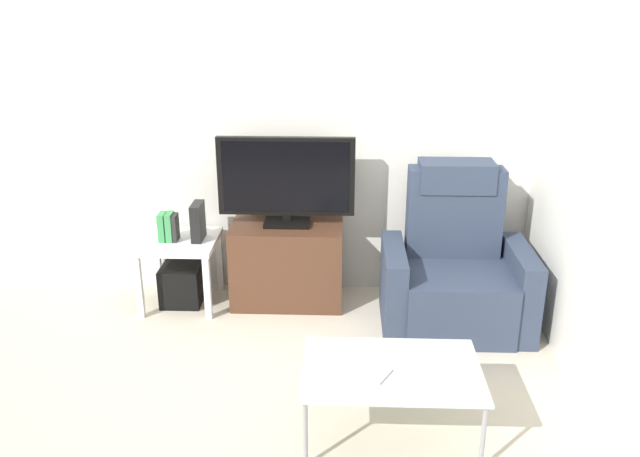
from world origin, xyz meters
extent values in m
plane|color=beige|center=(0.00, 0.00, 0.00)|extent=(6.40, 6.40, 0.00)
cube|color=silver|center=(0.00, 1.13, 1.30)|extent=(6.40, 0.06, 2.60)
cube|color=silver|center=(1.88, 0.00, 1.30)|extent=(0.06, 4.48, 2.60)
cube|color=#4C2D1E|center=(0.10, 0.85, 0.30)|extent=(0.79, 0.45, 0.59)
cube|color=black|center=(0.10, 0.63, 0.41)|extent=(0.73, 0.02, 0.02)
cube|color=black|center=(0.10, 0.68, 0.45)|extent=(0.34, 0.11, 0.04)
cube|color=black|center=(0.10, 0.87, 0.61)|extent=(0.32, 0.20, 0.03)
cube|color=black|center=(0.10, 0.87, 0.65)|extent=(0.06, 0.04, 0.05)
cube|color=black|center=(0.10, 0.87, 0.95)|extent=(0.96, 0.05, 0.55)
cube|color=black|center=(0.10, 0.84, 0.95)|extent=(0.88, 0.01, 0.50)
cube|color=#2D384C|center=(1.26, 0.52, 0.21)|extent=(0.70, 0.72, 0.42)
cube|color=#2D384C|center=(1.26, 0.79, 0.73)|extent=(0.64, 0.20, 0.62)
cube|color=#2D384C|center=(1.26, 0.81, 0.98)|extent=(0.50, 0.26, 0.20)
cube|color=#2D384C|center=(0.84, 0.52, 0.28)|extent=(0.14, 0.68, 0.56)
cube|color=#2D384C|center=(1.68, 0.52, 0.28)|extent=(0.14, 0.68, 0.56)
cube|color=white|center=(-0.67, 0.79, 0.48)|extent=(0.54, 0.54, 0.04)
cube|color=white|center=(-0.91, 0.55, 0.23)|extent=(0.04, 0.04, 0.46)
cube|color=white|center=(-0.43, 0.55, 0.23)|extent=(0.04, 0.04, 0.46)
cube|color=white|center=(-0.91, 1.03, 0.23)|extent=(0.04, 0.04, 0.46)
cube|color=white|center=(-0.43, 1.03, 0.23)|extent=(0.04, 0.04, 0.46)
cube|color=black|center=(-0.67, 0.79, 0.14)|extent=(0.29, 0.29, 0.29)
cube|color=#388C4C|center=(-0.77, 0.77, 0.60)|extent=(0.04, 0.12, 0.20)
cube|color=#388C4C|center=(-0.72, 0.77, 0.60)|extent=(0.04, 0.12, 0.20)
cube|color=#262626|center=(-0.68, 0.77, 0.59)|extent=(0.04, 0.11, 0.19)
cube|color=black|center=(-0.53, 0.80, 0.63)|extent=(0.07, 0.20, 0.27)
cube|color=#B2C6C1|center=(0.75, -0.66, 0.38)|extent=(0.90, 0.60, 0.02)
cylinder|color=gray|center=(0.33, -0.93, 0.18)|extent=(0.02, 0.02, 0.37)
cylinder|color=gray|center=(1.17, -0.93, 0.18)|extent=(0.02, 0.02, 0.37)
cylinder|color=gray|center=(0.33, -0.39, 0.18)|extent=(0.02, 0.02, 0.37)
cylinder|color=gray|center=(1.17, -0.39, 0.18)|extent=(0.02, 0.02, 0.37)
cube|color=#B7B7BC|center=(0.69, -0.74, 0.39)|extent=(0.13, 0.17, 0.01)
camera|label=1|loc=(0.50, -3.52, 2.19)|focal=36.86mm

